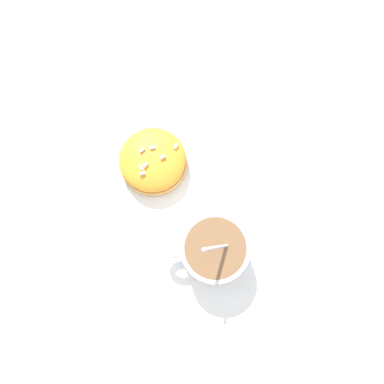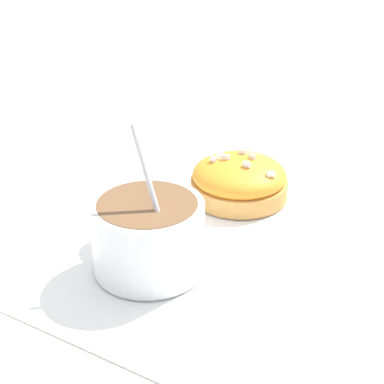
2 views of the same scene
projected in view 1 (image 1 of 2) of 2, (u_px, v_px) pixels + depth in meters
ground_plane at (187, 204)px, 0.60m from camera, size 3.00×3.00×0.00m
paper_napkin at (187, 204)px, 0.60m from camera, size 0.36×0.35×0.00m
coffee_cup at (213, 249)px, 0.55m from camera, size 0.08×0.10×0.11m
frosted_pastry at (153, 161)px, 0.59m from camera, size 0.09×0.09×0.04m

